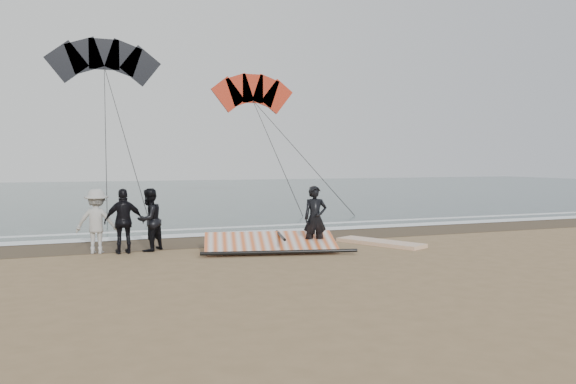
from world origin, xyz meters
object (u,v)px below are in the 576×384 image
at_px(board_cream, 244,245).
at_px(sail_rig, 267,244).
at_px(man_main, 315,218).
at_px(board_white, 380,243).

height_order(board_cream, sail_rig, sail_rig).
bearing_deg(man_main, board_cream, 147.13).
bearing_deg(board_cream, board_white, 18.48).
bearing_deg(board_white, man_main, 162.97).
height_order(board_white, sail_rig, sail_rig).
height_order(man_main, sail_rig, man_main).
xyz_separation_m(board_white, sail_rig, (-3.66, 0.02, 0.14)).
bearing_deg(board_cream, sail_rig, -37.91).
bearing_deg(sail_rig, board_cream, 108.81).
height_order(man_main, board_cream, man_main).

